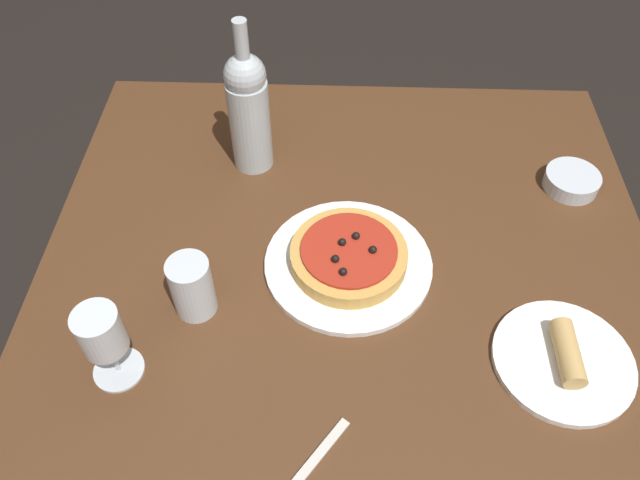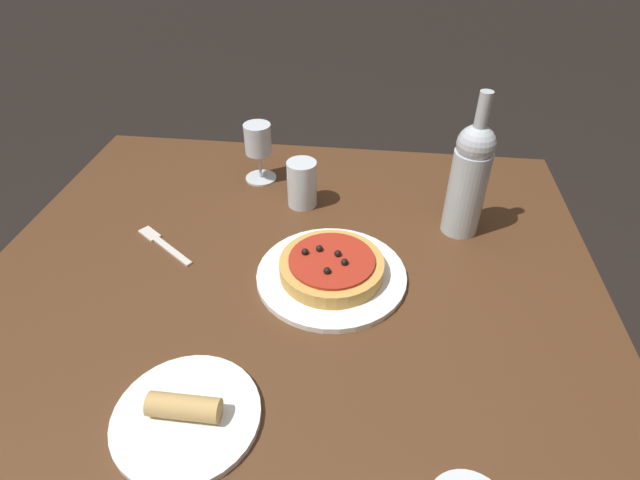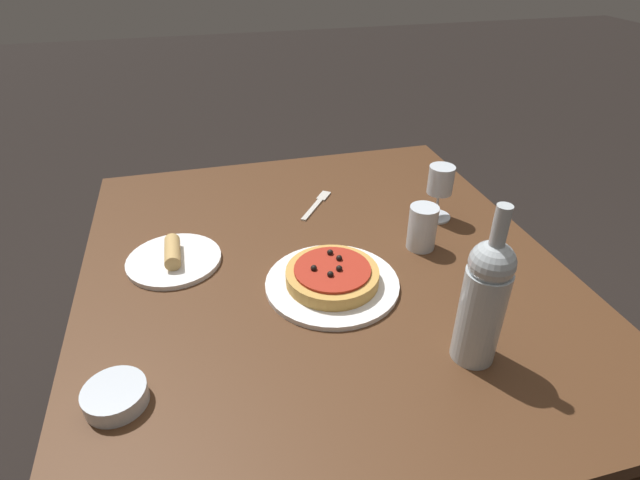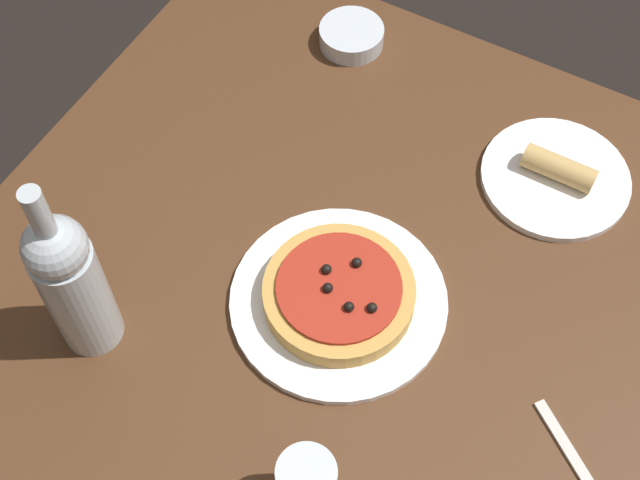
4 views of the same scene
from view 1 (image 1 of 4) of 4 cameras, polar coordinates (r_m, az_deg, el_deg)
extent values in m
plane|color=black|center=(1.72, 1.66, -20.14)|extent=(14.00, 14.00, 0.00)
cube|color=#4C2D19|center=(1.07, 2.52, -6.56)|extent=(1.23, 1.10, 0.03)
cylinder|color=#4C2D19|center=(1.77, -13.79, 2.39)|extent=(0.06, 0.06, 0.71)
cylinder|color=#4C2D19|center=(1.78, 18.14, 1.52)|extent=(0.06, 0.06, 0.71)
cylinder|color=white|center=(1.10, 2.43, -2.18)|extent=(0.30, 0.30, 0.01)
cylinder|color=gold|center=(1.08, 2.47, -1.49)|extent=(0.20, 0.20, 0.03)
cylinder|color=#A82819|center=(1.07, 2.50, -0.88)|extent=(0.17, 0.17, 0.01)
sphere|color=black|center=(1.06, 4.86, -0.89)|extent=(0.01, 0.01, 0.01)
sphere|color=black|center=(1.03, 2.13, -2.91)|extent=(0.01, 0.01, 0.01)
sphere|color=black|center=(1.08, 3.31, 0.38)|extent=(0.01, 0.01, 0.01)
sphere|color=black|center=(1.05, 1.41, -1.73)|extent=(0.01, 0.01, 0.01)
sphere|color=black|center=(1.07, 2.04, -0.19)|extent=(0.01, 0.01, 0.01)
cylinder|color=silver|center=(1.04, -17.89, -11.21)|extent=(0.08, 0.08, 0.00)
cylinder|color=silver|center=(1.00, -18.40, -10.14)|extent=(0.01, 0.01, 0.07)
cylinder|color=silver|center=(0.95, -19.46, -7.89)|extent=(0.07, 0.07, 0.07)
cylinder|color=#B2BCC1|center=(1.23, -6.40, 10.43)|extent=(0.08, 0.08, 0.19)
sphere|color=#B2BCC1|center=(1.17, -6.89, 14.76)|extent=(0.08, 0.08, 0.08)
cylinder|color=#B2BCC1|center=(1.13, -7.20, 17.36)|extent=(0.03, 0.03, 0.09)
cylinder|color=silver|center=(1.03, -11.62, -4.22)|extent=(0.07, 0.07, 0.11)
cylinder|color=silver|center=(1.32, 22.01, 5.03)|extent=(0.11, 0.11, 0.03)
cube|color=beige|center=(0.93, -0.02, -18.94)|extent=(0.11, 0.08, 0.00)
cylinder|color=white|center=(1.06, 21.33, -10.23)|extent=(0.22, 0.22, 0.01)
cylinder|color=tan|center=(1.04, 21.70, -9.55)|extent=(0.11, 0.04, 0.04)
camera|label=2|loc=(1.08, 51.54, 22.61)|focal=28.00mm
camera|label=3|loc=(1.55, 16.22, 41.43)|focal=28.00mm
camera|label=4|loc=(0.67, -74.07, 43.80)|focal=50.00mm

